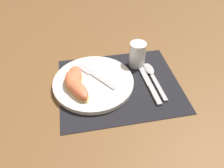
% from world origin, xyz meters
% --- Properties ---
extents(ground_plane, '(3.00, 3.00, 0.00)m').
position_xyz_m(ground_plane, '(0.00, 0.00, 0.00)').
color(ground_plane, brown).
extents(placemat, '(0.41, 0.34, 0.00)m').
position_xyz_m(placemat, '(0.00, 0.00, 0.00)').
color(placemat, black).
rests_on(placemat, ground_plane).
extents(plate, '(0.28, 0.28, 0.02)m').
position_xyz_m(plate, '(-0.09, 0.02, 0.01)').
color(plate, white).
rests_on(plate, placemat).
extents(juice_glass, '(0.06, 0.06, 0.09)m').
position_xyz_m(juice_glass, '(0.09, 0.09, 0.05)').
color(juice_glass, silver).
rests_on(juice_glass, placemat).
extents(knife, '(0.03, 0.22, 0.01)m').
position_xyz_m(knife, '(0.10, -0.02, 0.01)').
color(knife, '#BCBCC1').
rests_on(knife, placemat).
extents(spoon, '(0.04, 0.20, 0.01)m').
position_xyz_m(spoon, '(0.13, 0.03, 0.01)').
color(spoon, '#BCBCC1').
rests_on(spoon, placemat).
extents(fork, '(0.12, 0.16, 0.00)m').
position_xyz_m(fork, '(-0.09, 0.05, 0.02)').
color(fork, '#BCBCC1').
rests_on(fork, plate).
extents(citrus_wedge_0, '(0.07, 0.12, 0.03)m').
position_xyz_m(citrus_wedge_0, '(-0.15, 0.03, 0.03)').
color(citrus_wedge_0, '#F4DB84').
rests_on(citrus_wedge_0, plate).
extents(citrus_wedge_1, '(0.06, 0.10, 0.04)m').
position_xyz_m(citrus_wedge_1, '(-0.16, 0.01, 0.04)').
color(citrus_wedge_1, '#F4DB84').
rests_on(citrus_wedge_1, plate).
extents(citrus_wedge_2, '(0.10, 0.14, 0.03)m').
position_xyz_m(citrus_wedge_2, '(-0.15, -0.02, 0.03)').
color(citrus_wedge_2, '#F4DB84').
rests_on(citrus_wedge_2, plate).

